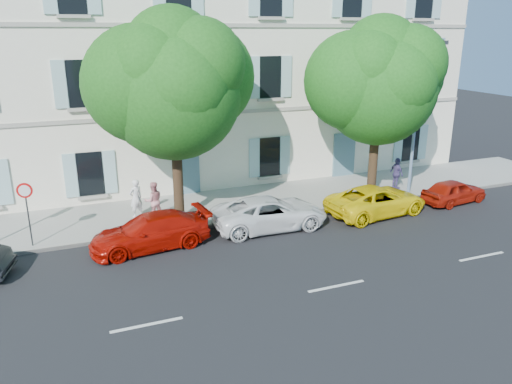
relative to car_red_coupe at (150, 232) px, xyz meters
name	(u,v)px	position (x,y,z in m)	size (l,w,h in m)	color
ground	(284,240)	(4.95, -1.15, -0.65)	(90.00, 90.00, 0.00)	black
sidewalk	(245,203)	(4.95, 3.30, -0.57)	(36.00, 4.50, 0.15)	#A09E96
kerb	(262,218)	(4.95, 1.13, -0.57)	(36.00, 0.16, 0.16)	#9E998E
building	(207,65)	(4.95, 9.05, 5.35)	(28.00, 7.00, 12.00)	white
car_red_coupe	(150,232)	(0.00, 0.00, 0.00)	(1.81, 4.45, 1.29)	#AA0E04
car_white_coupe	(270,213)	(4.92, 0.19, 0.01)	(2.19, 4.75, 1.32)	white
car_yellow_supercar	(376,200)	(9.92, -0.04, 0.00)	(2.14, 4.65, 1.29)	yellow
car_red_hatchback	(454,191)	(14.21, -0.07, -0.08)	(1.34, 3.34, 1.14)	#A01809
tree_left	(173,92)	(1.58, 2.02, 4.85)	(5.36, 5.36, 8.31)	#3A2819
tree_right	(379,88)	(10.90, 1.83, 4.66)	(5.22, 5.22, 8.04)	#3A2819
road_sign	(26,201)	(-4.12, 1.47, 1.26)	(0.56, 0.14, 2.44)	#383A3D
street_lamp	(418,109)	(12.87, 1.37, 3.65)	(0.28, 1.56, 7.32)	#7293BF
pedestrian_a	(136,198)	(-0.02, 3.14, 0.33)	(0.60, 0.40, 1.66)	white
pedestrian_b	(154,201)	(0.63, 2.60, 0.32)	(0.79, 0.62, 1.63)	#D5888D
pedestrian_c	(397,173)	(12.76, 2.40, 0.30)	(0.93, 0.39, 1.59)	#51457F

